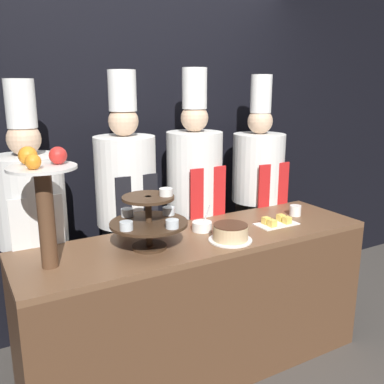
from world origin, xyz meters
name	(u,v)px	position (x,y,z in m)	size (l,w,h in m)	color
wall_back	(140,137)	(0.00, 1.18, 1.40)	(10.00, 0.06, 2.80)	black
buffet_counter	(200,304)	(0.00, 0.31, 0.45)	(2.15, 0.61, 0.90)	brown
tiered_stand	(149,219)	(-0.34, 0.28, 1.07)	(0.43, 0.43, 0.34)	#3D2819
fruit_pedestal	(44,191)	(-0.87, 0.30, 1.29)	(0.33, 0.33, 0.60)	brown
cake_round	(230,233)	(0.11, 0.15, 0.95)	(0.25, 0.25, 0.10)	white
cup_white	(295,210)	(0.78, 0.34, 0.93)	(0.08, 0.08, 0.07)	white
cake_square_tray	(277,222)	(0.54, 0.25, 0.92)	(0.27, 0.15, 0.05)	white
serving_bowl_far	(202,226)	(0.06, 0.39, 0.93)	(0.12, 0.12, 0.16)	white
chef_left	(32,227)	(-0.87, 0.80, 0.96)	(0.41, 0.41, 1.81)	#38332D
chef_center_left	(127,205)	(-0.27, 0.80, 1.01)	(0.39, 0.39, 1.87)	#28282D
chef_center_right	(194,195)	(0.24, 0.80, 1.01)	(0.39, 0.39, 1.89)	#28282D
chef_right	(258,190)	(0.81, 0.80, 0.98)	(0.40, 0.40, 1.85)	#38332D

